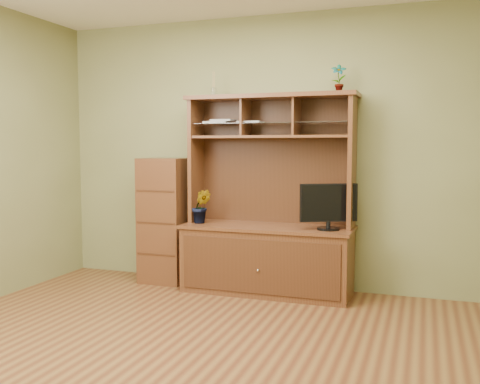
% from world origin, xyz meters
% --- Properties ---
extents(room, '(4.54, 4.04, 2.74)m').
position_xyz_m(room, '(0.00, 0.00, 1.35)').
color(room, '#522A17').
rests_on(room, ground).
extents(media_hutch, '(1.66, 0.61, 1.90)m').
position_xyz_m(media_hutch, '(0.07, 1.73, 0.52)').
color(media_hutch, '#492315').
rests_on(media_hutch, room).
extents(monitor, '(0.49, 0.28, 0.42)m').
position_xyz_m(monitor, '(0.66, 1.65, 0.87)').
color(monitor, black).
rests_on(monitor, media_hutch).
extents(orchid_plant, '(0.22, 0.20, 0.34)m').
position_xyz_m(orchid_plant, '(-0.59, 1.65, 0.82)').
color(orchid_plant, '#31551D').
rests_on(orchid_plant, media_hutch).
extents(top_plant, '(0.15, 0.11, 0.26)m').
position_xyz_m(top_plant, '(0.71, 1.80, 2.03)').
color(top_plant, '#3B6322').
rests_on(top_plant, media_hutch).
extents(reed_diffuser, '(0.05, 0.05, 0.25)m').
position_xyz_m(reed_diffuser, '(-0.52, 1.81, 2.00)').
color(reed_diffuser, silver).
rests_on(reed_diffuser, media_hutch).
extents(magazines, '(0.60, 0.20, 0.04)m').
position_xyz_m(magazines, '(-0.36, 1.80, 1.65)').
color(magazines, '#A3A3A8').
rests_on(magazines, media_hutch).
extents(side_cabinet, '(0.46, 0.42, 1.29)m').
position_xyz_m(side_cabinet, '(-1.06, 1.77, 0.64)').
color(side_cabinet, '#492315').
rests_on(side_cabinet, room).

